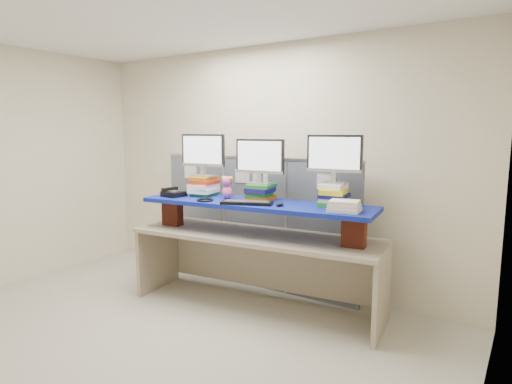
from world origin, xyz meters
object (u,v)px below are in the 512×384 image
Objects in this scene: monitor_right at (334,156)px; keyboard at (247,203)px; monitor_center at (260,159)px; blue_board at (256,204)px; desk_phone at (173,193)px; desk at (256,249)px; monitor_left at (203,153)px.

keyboard is (-0.74, -0.37, -0.46)m from monitor_right.
monitor_right reaches higher than monitor_center.
desk_phone reaches higher than blue_board.
monitor_center is at bearing 97.75° from blue_board.
desk is 1.10× the size of blue_board.
monitor_left reaches higher than monitor_center.
monitor_right is (0.77, 0.09, 0.05)m from monitor_center.
desk_phone reaches higher than desk.
monitor_center is at bearing 180.00° from monitor_right.
blue_board is at bearing -82.25° from monitor_center.
monitor_left is 0.55m from desk_phone.
desk_phone is (-0.92, -0.31, -0.39)m from monitor_center.
monitor_right is at bearing 8.87° from desk.
monitor_left is at bearing 170.44° from desk.
blue_board is at bearing -171.13° from monitor_right.
blue_board reaches higher than desk.
monitor_left is at bearing 50.01° from desk_phone.
blue_board is 0.46m from monitor_center.
desk is at bearing -9.56° from monitor_left.
monitor_center is 1.00× the size of monitor_right.
blue_board is at bearing 17.51° from desk_phone.
monitor_center is (-0.03, 0.12, 0.45)m from blue_board.
blue_board is 4.54× the size of monitor_right.
desk is 5.06× the size of keyboard.
monitor_center reaches higher than blue_board.
monitor_left is 1.00× the size of monitor_right.
desk is 5.02× the size of monitor_center.
desk is 5.02× the size of monitor_right.
monitor_center is 0.78m from monitor_right.
keyboard is 2.19× the size of desk_phone.
desk is 0.47m from blue_board.
monitor_center reaches higher than desk.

